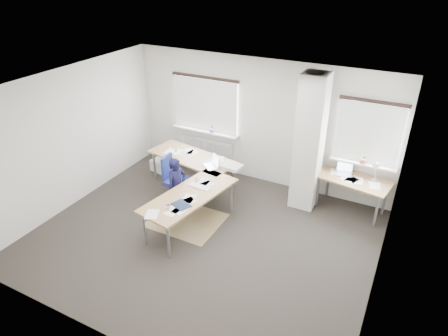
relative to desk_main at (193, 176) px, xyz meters
The scene contains 8 objects.
ground 1.31m from the desk_main, 50.70° to the right, with size 6.00×6.00×0.00m, color #2A2521.
room_shell 1.44m from the desk_main, 24.63° to the right, with size 6.04×5.04×2.82m.
floor_mat 0.90m from the desk_main, 74.66° to the right, with size 1.34×1.14×0.01m, color olive.
white_crate 1.83m from the desk_main, 148.16° to the left, with size 0.46×0.32×0.28m, color white.
desk_main is the anchor object (origin of this frame).
desk_side 3.20m from the desk_main, 23.84° to the left, with size 1.50×0.93×1.22m.
task_chair 0.63m from the desk_main, behind, with size 0.53×0.53×0.98m.
person 0.42m from the desk_main, 109.87° to the right, with size 0.44×0.29×1.22m, color black.
Camera 1 is at (3.06, -5.10, 4.63)m, focal length 32.00 mm.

